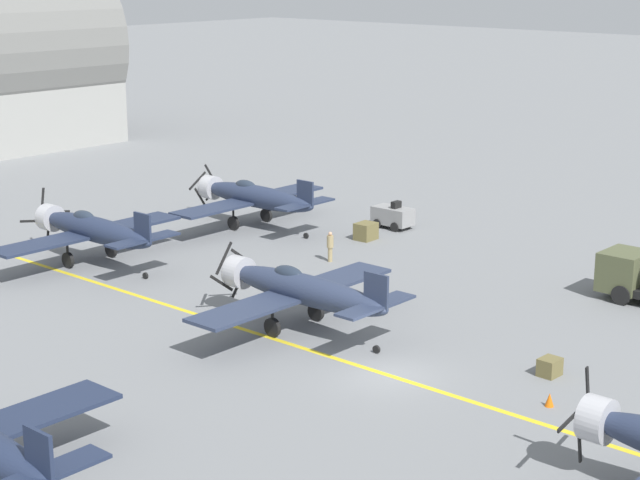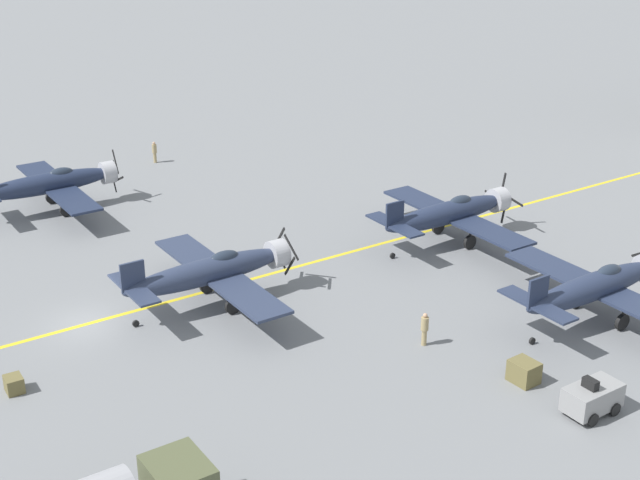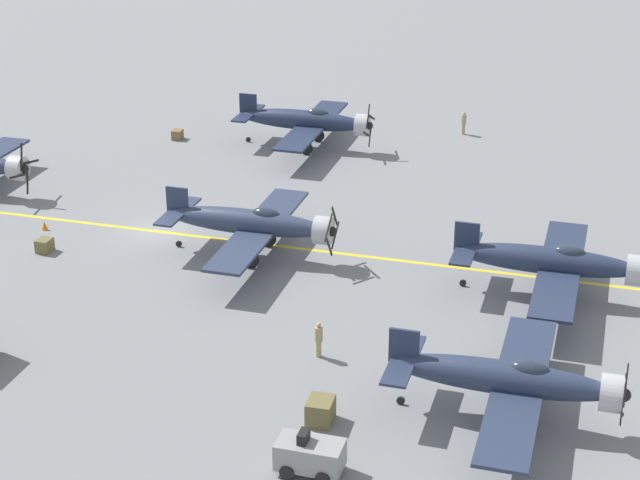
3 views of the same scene
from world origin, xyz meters
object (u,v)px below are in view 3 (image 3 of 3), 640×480
at_px(airplane_mid_left, 308,121).
at_px(supply_crate_by_tanker, 320,411).
at_px(supply_crate_mid_lane, 177,135).
at_px(tow_tractor, 310,455).
at_px(airplane_far_center, 554,262).
at_px(ground_crew_walking, 319,338).
at_px(supply_crate_outboard, 45,245).
at_px(traffic_cone, 45,225).
at_px(airplane_far_right, 510,379).
at_px(ground_crew_inspecting, 464,122).
at_px(airplane_mid_center, 253,223).

relative_size(airplane_mid_left, supply_crate_by_tanker, 9.43).
bearing_deg(supply_crate_mid_lane, tow_tractor, 30.16).
relative_size(airplane_far_center, ground_crew_walking, 6.80).
bearing_deg(ground_crew_walking, supply_crate_outboard, -111.09).
relative_size(ground_crew_walking, supply_crate_outboard, 1.93).
distance_m(supply_crate_mid_lane, traffic_cone, 18.00).
bearing_deg(airplane_mid_left, traffic_cone, -33.03).
bearing_deg(supply_crate_mid_lane, airplane_far_right, 42.43).
bearing_deg(supply_crate_by_tanker, airplane_far_right, 106.81).
bearing_deg(airplane_far_right, ground_crew_walking, -107.11).
distance_m(ground_crew_walking, ground_crew_inspecting, 34.91).
relative_size(supply_crate_mid_lane, supply_crate_outboard, 0.92).
xyz_separation_m(supply_crate_mid_lane, supply_crate_outboard, (20.79, 0.79, 0.03)).
xyz_separation_m(airplane_far_right, airplane_mid_center, (-12.71, -15.74, 0.00)).
distance_m(tow_tractor, supply_crate_by_tanker, 3.52).
xyz_separation_m(airplane_mid_left, supply_crate_mid_lane, (0.85, -9.82, -1.66)).
distance_m(airplane_far_right, supply_crate_by_tanker, 7.98).
xyz_separation_m(airplane_mid_center, tow_tractor, (18.43, 8.82, -1.22)).
relative_size(airplane_far_right, ground_crew_inspecting, 6.95).
bearing_deg(tow_tractor, traffic_cone, -130.05).
height_order(airplane_far_right, traffic_cone, airplane_far_right).
distance_m(tow_tractor, ground_crew_inspecting, 43.58).
bearing_deg(tow_tractor, supply_crate_outboard, -127.56).
height_order(airplane_far_right, airplane_mid_left, airplane_mid_left).
height_order(airplane_mid_center, supply_crate_mid_lane, airplane_mid_center).
xyz_separation_m(airplane_far_right, airplane_far_center, (-12.19, 0.71, -0.00)).
bearing_deg(airplane_far_center, airplane_mid_left, -130.01).
height_order(airplane_mid_center, supply_crate_outboard, airplane_mid_center).
bearing_deg(ground_crew_inspecting, supply_crate_by_tanker, 0.73).
xyz_separation_m(airplane_mid_center, supply_crate_mid_lane, (-18.05, -12.38, -1.66)).
relative_size(supply_crate_by_tanker, traffic_cone, 2.31).
distance_m(airplane_mid_left, tow_tractor, 39.05).
bearing_deg(supply_crate_by_tanker, airplane_mid_left, -162.31).
xyz_separation_m(supply_crate_by_tanker, supply_crate_mid_lane, (-33.03, -20.62, -0.18)).
height_order(tow_tractor, ground_crew_inspecting, tow_tractor).
xyz_separation_m(tow_tractor, traffic_cone, (-18.50, -22.01, -0.52)).
distance_m(airplane_mid_left, supply_crate_outboard, 23.50).
relative_size(airplane_mid_left, supply_crate_outboard, 13.10).
height_order(airplane_mid_center, ground_crew_inspecting, airplane_mid_center).
bearing_deg(airplane_mid_left, ground_crew_walking, 14.20).
xyz_separation_m(airplane_far_right, supply_crate_outboard, (-9.97, -27.33, -1.63)).
bearing_deg(tow_tractor, airplane_far_center, 156.93).
bearing_deg(airplane_mid_center, airplane_far_right, 62.55).
bearing_deg(airplane_far_right, supply_crate_mid_lane, -136.75).
bearing_deg(supply_crate_outboard, tow_tractor, 52.44).
relative_size(airplane_mid_center, airplane_mid_left, 1.00).
xyz_separation_m(airplane_mid_center, supply_crate_outboard, (2.74, -11.59, -1.63)).
height_order(airplane_mid_left, supply_crate_outboard, airplane_mid_left).
bearing_deg(supply_crate_mid_lane, ground_crew_inspecting, 109.39).
relative_size(ground_crew_walking, traffic_cone, 3.21).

